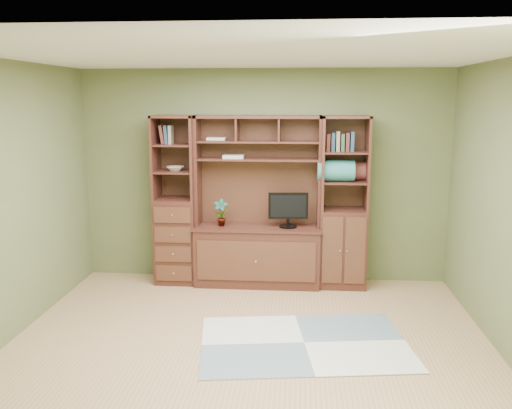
# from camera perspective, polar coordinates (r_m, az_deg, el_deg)

# --- Properties ---
(room) EXTENTS (4.60, 4.10, 2.64)m
(room) POSITION_cam_1_polar(r_m,az_deg,el_deg) (4.73, -0.78, -0.42)
(room) COLOR tan
(room) RESTS_ON ground
(center_hutch) EXTENTS (1.54, 0.53, 2.05)m
(center_hutch) POSITION_cam_1_polar(r_m,az_deg,el_deg) (6.48, 0.16, 0.26)
(center_hutch) COLOR #431F17
(center_hutch) RESTS_ON ground
(left_tower) EXTENTS (0.50, 0.45, 2.05)m
(left_tower) POSITION_cam_1_polar(r_m,az_deg,el_deg) (6.67, -8.40, 0.45)
(left_tower) COLOR #431F17
(left_tower) RESTS_ON ground
(right_tower) EXTENTS (0.55, 0.45, 2.05)m
(right_tower) POSITION_cam_1_polar(r_m,az_deg,el_deg) (6.52, 9.20, 0.19)
(right_tower) COLOR #431F17
(right_tower) RESTS_ON ground
(rug) EXTENTS (2.06, 1.52, 0.01)m
(rug) POSITION_cam_1_polar(r_m,az_deg,el_deg) (5.22, 5.09, -14.31)
(rug) COLOR #AAB1B0
(rug) RESTS_ON ground
(monitor) EXTENTS (0.49, 0.25, 0.58)m
(monitor) POSITION_cam_1_polar(r_m,az_deg,el_deg) (6.43, 3.41, 0.10)
(monitor) COLOR black
(monitor) RESTS_ON center_hutch
(orchid) EXTENTS (0.17, 0.12, 0.33)m
(orchid) POSITION_cam_1_polar(r_m,az_deg,el_deg) (6.52, -3.71, -0.87)
(orchid) COLOR #9F4535
(orchid) RESTS_ON center_hutch
(magazines) EXTENTS (0.25, 0.18, 0.04)m
(magazines) POSITION_cam_1_polar(r_m,az_deg,el_deg) (6.52, -2.37, 5.07)
(magazines) COLOR beige
(magazines) RESTS_ON center_hutch
(bowl) EXTENTS (0.20, 0.20, 0.05)m
(bowl) POSITION_cam_1_polar(r_m,az_deg,el_deg) (6.61, -8.48, 3.78)
(bowl) COLOR beige
(bowl) RESTS_ON left_tower
(blanket_teal) EXTENTS (0.43, 0.25, 0.25)m
(blanket_teal) POSITION_cam_1_polar(r_m,az_deg,el_deg) (6.41, 8.41, 3.53)
(blanket_teal) COLOR #2F7C76
(blanket_teal) RESTS_ON right_tower
(blanket_red) EXTENTS (0.39, 0.22, 0.22)m
(blanket_red) POSITION_cam_1_polar(r_m,az_deg,el_deg) (6.55, 9.78, 3.52)
(blanket_red) COLOR brown
(blanket_red) RESTS_ON right_tower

